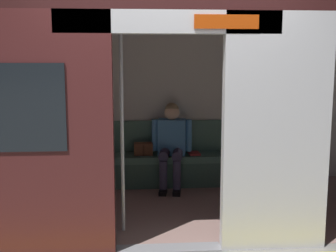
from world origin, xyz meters
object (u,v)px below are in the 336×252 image
at_px(bench_seat, 157,162).
at_px(grab_pole_door, 122,128).
at_px(handbag, 143,149).
at_px(train_car, 155,82).
at_px(book, 194,153).
at_px(person_seated, 172,140).

relative_size(bench_seat, grab_pole_door, 1.30).
bearing_deg(bench_seat, grab_pole_door, 74.82).
distance_m(bench_seat, grab_pole_door, 1.81).
height_order(handbag, grab_pole_door, grab_pole_door).
xyz_separation_m(train_car, bench_seat, (-0.07, -0.94, -1.17)).
relative_size(book, grab_pole_door, 0.10).
bearing_deg(person_seated, book, -165.48).
bearing_deg(book, train_car, 54.15).
bearing_deg(train_car, grab_pole_door, 60.78).
distance_m(person_seated, grab_pole_door, 1.71).
bearing_deg(handbag, train_car, 97.20).
bearing_deg(person_seated, train_car, 73.61).
bearing_deg(person_seated, bench_seat, -15.11).
height_order(person_seated, handbag, person_seated).
height_order(train_car, bench_seat, train_car).
relative_size(bench_seat, handbag, 10.82).
relative_size(bench_seat, book, 12.78).
bearing_deg(book, grab_pole_door, 54.88).
bearing_deg(grab_pole_door, bench_seat, -105.18).
distance_m(train_car, bench_seat, 1.50).
relative_size(person_seated, handbag, 4.48).
height_order(train_car, book, train_car).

